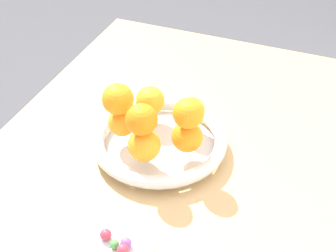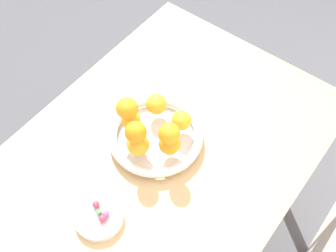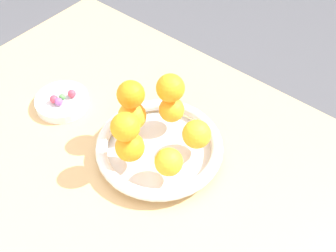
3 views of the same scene
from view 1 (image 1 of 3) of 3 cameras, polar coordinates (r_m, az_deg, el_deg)
The scene contains 14 objects.
dining_table at distance 1.09m, azimuth -0.07°, elevation -7.99°, with size 1.10×0.76×0.74m.
fruit_bowl at distance 1.05m, azimuth -0.95°, elevation -1.75°, with size 0.28×0.28×0.04m.
orange_0 at distance 1.05m, azimuth 2.58°, elevation 1.68°, with size 0.06×0.06×0.06m, color orange.
orange_1 at distance 1.08m, azimuth -1.99°, elevation 2.83°, with size 0.06×0.06×0.06m, color orange.
orange_2 at distance 1.03m, azimuth -5.10°, elevation 0.41°, with size 0.06×0.06×0.06m, color orange.
orange_3 at distance 0.96m, azimuth -2.64°, elevation -2.15°, with size 0.06×0.06×0.06m, color orange.
orange_4 at distance 0.98m, azimuth 2.14°, elevation -1.20°, with size 0.06×0.06×0.06m, color orange.
orange_5 at distance 0.94m, azimuth 2.26°, elevation 1.40°, with size 0.06×0.06×0.06m, color orange.
orange_6 at distance 0.93m, azimuth -2.95°, elevation 0.71°, with size 0.06×0.06×0.06m, color orange.
orange_7 at distance 0.99m, azimuth -5.57°, elevation 2.96°, with size 0.06×0.06×0.06m, color orange.
candy_ball_0 at distance 0.86m, azimuth -4.68°, elevation -12.79°, with size 0.02×0.02×0.02m, color #8C4C99.
candy_ball_1 at distance 0.86m, azimuth -6.06°, elevation -12.88°, with size 0.02×0.02×0.02m, color #4C9947.
candy_ball_2 at distance 0.85m, azimuth -5.03°, elevation -13.53°, with size 0.02×0.02×0.02m, color #C6384C.
candy_ball_3 at distance 0.87m, azimuth -6.91°, elevation -11.86°, with size 0.02×0.02×0.02m, color #C6384C.
Camera 1 is at (0.70, 0.28, 1.43)m, focal length 55.00 mm.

